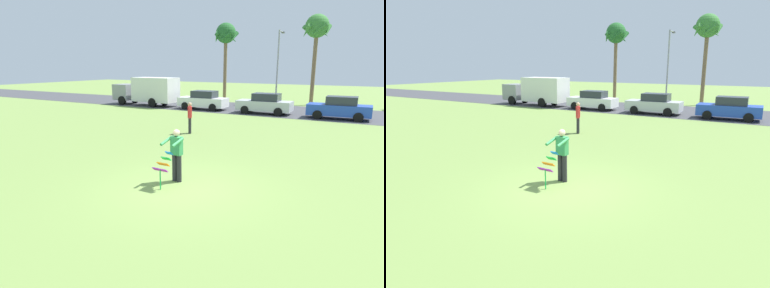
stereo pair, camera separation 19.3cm
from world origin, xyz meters
The scene contains 12 objects.
ground_plane centered at (0.00, 0.00, 0.00)m, with size 120.00×120.00×0.00m, color olive.
road_strip centered at (0.00, 19.52, 0.01)m, with size 120.00×8.00×0.01m, color #424247.
person_kite_flyer centered at (-0.51, 0.44, 0.95)m, with size 0.57×0.67×1.73m.
kite_held centered at (-0.55, -0.25, 0.73)m, with size 0.51×0.64×1.10m.
parked_truck_grey_van centered at (-14.12, 17.13, 1.41)m, with size 6.77×2.29×2.62m.
parked_car_white centered at (-8.30, 17.13, 0.77)m, with size 4.24×1.91×1.60m.
parked_car_silver centered at (-2.86, 17.13, 0.77)m, with size 4.26×1.95×1.60m.
parked_car_blue centered at (2.54, 17.13, 0.77)m, with size 4.26×1.95×1.60m.
palm_tree_left_near centered at (-9.95, 25.30, 6.68)m, with size 2.58×2.71×8.06m.
palm_tree_right_near centered at (-0.82, 25.14, 6.86)m, with size 2.58×2.71×8.26m.
streetlight_pole centered at (-4.11, 24.81, 4.00)m, with size 0.24×1.65×7.00m.
person_walker_near centered at (-4.09, 7.53, 0.93)m, with size 0.36×0.52×1.73m.
Camera 2 is at (5.20, -8.21, 3.71)m, focal length 31.15 mm.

